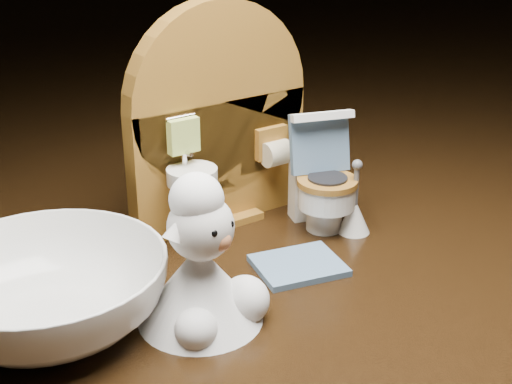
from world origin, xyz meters
TOP-DOWN VIEW (x-y plane):
  - backdrop_panel at (-0.00, 0.06)m, footprint 0.13×0.05m
  - toy_toilet at (0.05, 0.02)m, footprint 0.05×0.06m
  - bath_mat at (0.00, -0.02)m, footprint 0.06×0.05m
  - toilet_brush at (0.06, -0.00)m, footprint 0.02×0.02m
  - plush_lamb at (-0.07, -0.04)m, footprint 0.07×0.07m
  - ceramic_bowl at (-0.14, 0.01)m, footprint 0.14×0.14m

SIDE VIEW (x-z plane):
  - bath_mat at x=0.00m, z-range 0.00..0.00m
  - toilet_brush at x=0.06m, z-range -0.01..0.04m
  - ceramic_bowl at x=-0.14m, z-range 0.00..0.04m
  - toy_toilet at x=0.05m, z-range -0.01..0.07m
  - plush_lamb at x=-0.07m, z-range -0.01..0.07m
  - backdrop_panel at x=0.00m, z-range -0.01..0.14m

